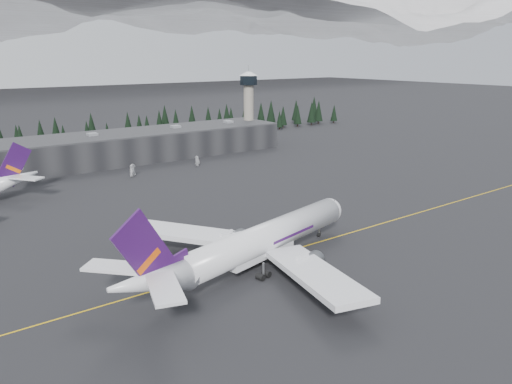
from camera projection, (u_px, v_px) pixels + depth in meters
ground at (303, 243)px, 126.52m from camera, size 1400.00×1400.00×0.00m
taxiline at (308, 245)px, 124.96m from camera, size 400.00×0.40×0.02m
terminal at (116, 148)px, 221.75m from camera, size 160.00×30.00×12.60m
control_tower at (249, 100)px, 262.52m from camera, size 10.00×10.00×37.70m
treeline at (88, 135)px, 250.12m from camera, size 360.00×20.00×15.00m
jet_main at (250, 245)px, 109.09m from camera, size 70.53×64.38×21.05m
gse_vehicle_a at (132, 175)px, 195.39m from camera, size 4.53×5.56×1.41m
gse_vehicle_b at (198, 164)px, 214.24m from camera, size 4.45×1.95×1.49m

